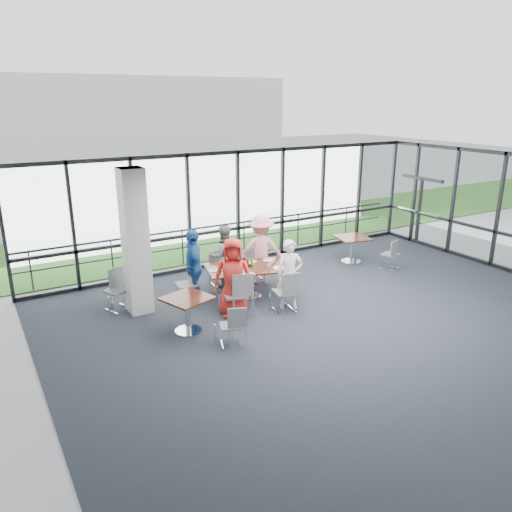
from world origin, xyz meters
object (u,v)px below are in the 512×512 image
side_table_left (187,303)px  chair_main_fr (256,265)px  diner_near_left (233,278)px  chair_spare_lb (117,291)px  diner_far_right (261,250)px  side_table_right (352,241)px  chair_main_fl (220,270)px  main_table (250,271)px  structural_column (135,242)px  chair_main_end (187,284)px  diner_far_left (224,256)px  chair_spare_la (230,326)px  diner_end (193,266)px  chair_main_nr (284,292)px  chair_main_nl (236,295)px  chair_spare_r (390,254)px  diner_near_right (290,275)px

side_table_left → chair_main_fr: size_ratio=1.29×
diner_near_left → chair_spare_lb: diner_near_left is taller
chair_main_fr → diner_far_right: bearing=94.5°
side_table_right → chair_main_fl: bearing=176.6°
main_table → side_table_left: bearing=-139.6°
structural_column → chair_spare_lb: structural_column is taller
structural_column → chair_main_end: (1.08, -0.13, -1.13)m
chair_main_fl → chair_main_fr: bearing=176.3°
diner_far_left → chair_spare_la: diner_far_left is taller
structural_column → diner_end: structural_column is taller
diner_far_left → diner_far_right: diner_far_right is taller
chair_main_nr → chair_main_fr: (0.46, 2.02, -0.05)m
chair_main_end → chair_spare_lb: (-1.49, 0.44, -0.01)m
chair_main_nl → chair_main_fl: 1.94m
structural_column → chair_spare_la: (0.99, -2.46, -1.20)m
chair_main_nr → chair_spare_lb: (-3.19, 1.96, 0.00)m
side_table_right → chair_spare_la: bearing=-153.1°
chair_main_nr → chair_spare_r: bearing=22.3°
main_table → side_table_right: same height
main_table → diner_near_right: diner_near_right is taller
side_table_left → main_table: bearing=26.5°
side_table_right → side_table_left: bearing=-163.0°
chair_main_fr → chair_spare_r: size_ratio=0.99×
chair_main_fr → side_table_right: bearing=-178.3°
diner_near_left → chair_spare_r: diner_near_left is taller
main_table → chair_main_nl: size_ratio=2.25×
diner_near_left → chair_spare_lb: size_ratio=1.89×
main_table → chair_main_nl: 1.17m
chair_spare_r → diner_near_left: bearing=168.2°
chair_main_nr → chair_main_fl: bearing=112.9°
chair_main_nr → main_table: bearing=111.4°
diner_near_right → diner_far_right: diner_far_right is taller
chair_main_fr → chair_main_fl: bearing=-6.0°
diner_near_right → diner_far_left: 2.09m
diner_end → chair_spare_la: diner_end is taller
diner_near_right → diner_far_right: (0.26, 1.68, 0.10)m
chair_spare_lb → chair_spare_r: 7.41m
main_table → chair_main_fr: 1.14m
structural_column → chair_main_nr: (2.78, -1.65, -1.14)m
chair_main_fl → chair_spare_la: size_ratio=1.06×
chair_spare_r → chair_spare_lb: bearing=154.4°
chair_main_nl → chair_spare_la: (-0.73, -1.13, -0.10)m
diner_far_left → chair_spare_la: bearing=76.8°
chair_main_nr → chair_spare_r: (4.16, 0.93, -0.04)m
side_table_left → diner_near_right: diner_near_right is taller
main_table → diner_near_right: size_ratio=1.40×
side_table_left → chair_main_fr: bearing=34.7°
chair_main_fl → side_table_left: bearing=55.0°
side_table_left → diner_far_left: (1.82, 1.96, 0.16)m
diner_near_right → diner_far_right: 1.70m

